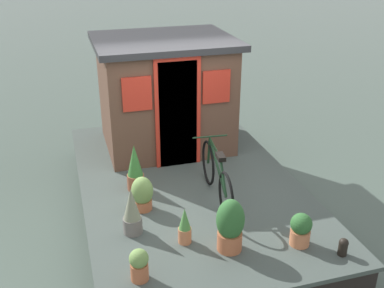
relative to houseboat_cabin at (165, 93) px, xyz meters
name	(u,v)px	position (x,y,z in m)	size (l,w,h in m)	color
ground_plane	(188,208)	(-1.40, 0.00, -1.44)	(60.00, 60.00, 0.00)	#47564C
houseboat_deck	(188,195)	(-1.40, 0.00, -1.19)	(5.03, 3.17, 0.49)	#424C47
houseboat_cabin	(165,93)	(0.00, 0.00, 0.00)	(1.86, 2.26, 1.87)	brown
bicycle	(217,176)	(-2.03, -0.23, -0.57)	(1.64, 0.50, 0.80)	black
potted_plant_rosemary	(142,194)	(-1.97, 0.80, -0.71)	(0.29, 0.29, 0.48)	#B2603D
potted_plant_ivy	(230,225)	(-3.12, -0.01, -0.61)	(0.33, 0.33, 0.67)	#B2603D
potted_plant_basil	(132,212)	(-2.47, 1.02, -0.65)	(0.24, 0.24, 0.62)	slate
potted_plant_mint	(135,169)	(-1.42, 0.80, -0.61)	(0.25, 0.25, 0.70)	#935138
potted_plant_thyme	(301,229)	(-3.27, -0.85, -0.73)	(0.26, 0.26, 0.42)	#C6754C
potted_plant_lavender	(185,226)	(-2.84, 0.46, -0.72)	(0.16, 0.16, 0.47)	#C6754C
potted_plant_geranium	(139,264)	(-3.33, 1.10, -0.75)	(0.21, 0.21, 0.38)	#B2603D
mooring_bollard	(343,246)	(-3.59, -1.23, -0.83)	(0.11, 0.11, 0.22)	black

